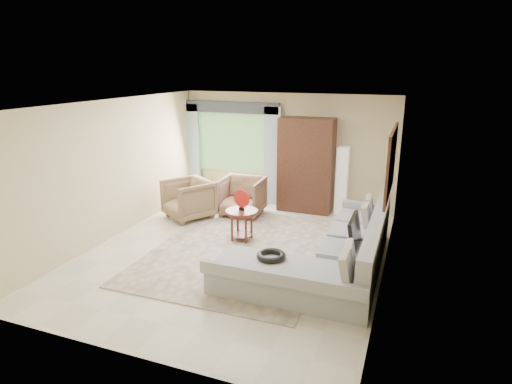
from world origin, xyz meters
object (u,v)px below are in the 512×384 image
at_px(armchair_left, 188,199).
at_px(armoire, 306,165).
at_px(armchair_right, 242,197).
at_px(potted_plant, 207,187).
at_px(floor_lamp, 342,181).
at_px(tv_screen, 355,232).
at_px(coffee_table, 242,225).
at_px(sectional_sofa, 335,257).

height_order(armchair_left, armoire, armoire).
bearing_deg(armchair_left, armchair_right, 62.86).
distance_m(potted_plant, armoire, 2.68).
distance_m(armchair_left, armchair_right, 1.16).
bearing_deg(floor_lamp, armoire, -175.71).
relative_size(tv_screen, armchair_left, 0.80).
relative_size(tv_screen, coffee_table, 1.23).
height_order(sectional_sofa, armoire, armoire).
relative_size(sectional_sofa, tv_screen, 4.68).
xyz_separation_m(coffee_table, armchair_right, (-0.56, 1.35, 0.11)).
height_order(sectional_sofa, armchair_left, sectional_sofa).
height_order(armchair_right, floor_lamp, floor_lamp).
xyz_separation_m(coffee_table, armoire, (0.66, 2.17, 0.73)).
distance_m(tv_screen, coffee_table, 2.30).
relative_size(sectional_sofa, floor_lamp, 2.31).
bearing_deg(armchair_left, coffee_table, 6.73).
height_order(sectional_sofa, floor_lamp, floor_lamp).
height_order(tv_screen, armchair_right, tv_screen).
height_order(armoire, floor_lamp, armoire).
xyz_separation_m(armchair_left, potted_plant, (-0.33, 1.51, -0.17)).
bearing_deg(sectional_sofa, armchair_right, 139.77).
xyz_separation_m(tv_screen, armchair_left, (-3.73, 1.42, -0.30)).
height_order(coffee_table, armoire, armoire).
bearing_deg(tv_screen, sectional_sofa, -165.56).
distance_m(armchair_right, potted_plant, 1.63).
height_order(tv_screen, floor_lamp, floor_lamp).
bearing_deg(coffee_table, armchair_left, 154.06).
xyz_separation_m(armchair_right, potted_plant, (-1.34, 0.92, -0.17)).
height_order(sectional_sofa, potted_plant, sectional_sofa).
xyz_separation_m(sectional_sofa, armoire, (-1.23, 2.90, 0.77)).
xyz_separation_m(potted_plant, armoire, (2.56, -0.10, 0.80)).
xyz_separation_m(armchair_left, armchair_right, (1.01, 0.59, -0.00)).
bearing_deg(armchair_right, armchair_left, -152.18).
distance_m(armchair_left, floor_lamp, 3.38).
xyz_separation_m(tv_screen, potted_plant, (-4.06, 2.93, -0.47)).
bearing_deg(coffee_table, floor_lamp, 56.71).
xyz_separation_m(sectional_sofa, armchair_left, (-3.46, 1.49, 0.14)).
distance_m(coffee_table, floor_lamp, 2.70).
relative_size(potted_plant, floor_lamp, 0.33).
bearing_deg(armchair_right, armoire, 31.53).
relative_size(armchair_left, armoire, 0.44).
relative_size(sectional_sofa, armoire, 1.65).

